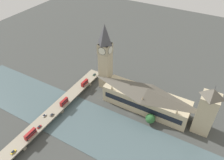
% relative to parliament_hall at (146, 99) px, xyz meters
% --- Properties ---
extents(ground_plane, '(600.00, 600.00, 0.00)m').
position_rel_parliament_hall_xyz_m(ground_plane, '(-14.50, 8.00, -11.99)').
color(ground_plane, '#424442').
extents(river_water, '(52.03, 360.00, 0.30)m').
position_rel_parliament_hall_xyz_m(river_water, '(-46.51, 8.00, -11.84)').
color(river_water, '#4C6066').
rests_on(river_water, ground_plane).
extents(parliament_hall, '(23.46, 84.43, 24.14)m').
position_rel_parliament_hall_xyz_m(parliament_hall, '(0.00, 0.00, 0.00)').
color(parliament_hall, '#C1B28E').
rests_on(parliament_hall, ground_plane).
extents(clock_tower, '(12.56, 12.56, 73.53)m').
position_rel_parliament_hall_xyz_m(clock_tower, '(10.48, 51.89, 26.75)').
color(clock_tower, '#C1B28E').
rests_on(clock_tower, ground_plane).
extents(victoria_tower, '(15.07, 15.07, 50.54)m').
position_rel_parliament_hall_xyz_m(victoria_tower, '(0.06, -53.75, 11.28)').
color(victoria_tower, '#C1B28E').
rests_on(victoria_tower, ground_plane).
extents(road_bridge, '(136.06, 13.22, 5.97)m').
position_rel_parliament_hall_xyz_m(road_bridge, '(-46.51, 72.18, -7.17)').
color(road_bridge, gray).
rests_on(road_bridge, ground_plane).
extents(double_decker_bus_lead, '(11.70, 2.65, 5.11)m').
position_rel_parliament_hall_xyz_m(double_decker_bus_lead, '(-84.38, 68.78, -3.21)').
color(double_decker_bus_lead, red).
rests_on(double_decker_bus_lead, road_bridge).
extents(double_decker_bus_mid, '(10.31, 2.52, 4.99)m').
position_rel_parliament_hall_xyz_m(double_decker_bus_mid, '(-39.98, 69.31, -3.29)').
color(double_decker_bus_mid, red).
rests_on(double_decker_bus_mid, road_bridge).
extents(double_decker_bus_rear, '(10.29, 2.66, 4.76)m').
position_rel_parliament_hall_xyz_m(double_decker_bus_rear, '(-5.54, 69.09, -3.39)').
color(double_decker_bus_rear, red).
rests_on(double_decker_bus_rear, road_bridge).
extents(car_northbound_lead, '(4.44, 1.90, 1.40)m').
position_rel_parliament_hall_xyz_m(car_northbound_lead, '(-57.78, 69.31, -5.33)').
color(car_northbound_lead, slate).
rests_on(car_northbound_lead, road_bridge).
extents(car_northbound_mid, '(4.48, 1.76, 1.33)m').
position_rel_parliament_hall_xyz_m(car_northbound_mid, '(13.91, 69.43, -5.35)').
color(car_northbound_mid, '#2D5638').
rests_on(car_northbound_mid, road_bridge).
extents(car_northbound_tail, '(4.28, 1.88, 1.27)m').
position_rel_parliament_hall_xyz_m(car_northbound_tail, '(-74.04, 69.30, -5.39)').
color(car_northbound_tail, maroon).
rests_on(car_northbound_tail, road_bridge).
extents(car_southbound_lead, '(4.79, 1.80, 1.40)m').
position_rel_parliament_hall_xyz_m(car_southbound_lead, '(-102.73, 68.85, -5.33)').
color(car_southbound_lead, gold).
rests_on(car_southbound_lead, road_bridge).
extents(car_southbound_mid, '(4.21, 1.79, 1.39)m').
position_rel_parliament_hall_xyz_m(car_southbound_mid, '(-61.95, 74.72, -5.33)').
color(car_southbound_mid, silver).
rests_on(car_southbound_mid, road_bridge).
extents(tree_embankment_near, '(7.40, 7.40, 10.23)m').
position_rel_parliament_hall_xyz_m(tree_embankment_near, '(-16.47, -10.99, -5.48)').
color(tree_embankment_near, brown).
rests_on(tree_embankment_near, ground_plane).
extents(tree_embankment_mid, '(9.00, 9.00, 10.56)m').
position_rel_parliament_hall_xyz_m(tree_embankment_mid, '(-16.22, -11.72, -5.94)').
color(tree_embankment_mid, brown).
rests_on(tree_embankment_mid, ground_plane).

